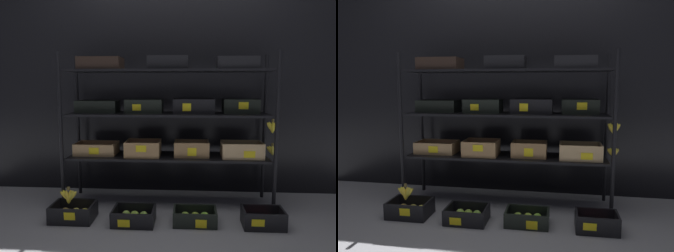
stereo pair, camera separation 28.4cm
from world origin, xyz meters
The scene contains 8 objects.
ground_plane centered at (0.00, 0.00, 0.00)m, with size 10.00×10.00×0.00m, color gray.
storefront_wall centered at (0.00, 0.41, 1.11)m, with size 4.22×0.12×2.22m, color black.
display_rack centered at (0.01, 0.00, 0.83)m, with size 1.94×0.46×1.37m.
crate_ground_apple_gold centered at (-0.74, -0.42, 0.05)m, with size 0.34×0.25×0.14m.
crate_ground_apple_green centered at (-0.24, -0.45, 0.05)m, with size 0.33×0.25×0.12m.
crate_ground_center_apple_green centered at (0.24, -0.43, 0.05)m, with size 0.34×0.22×0.12m.
crate_ground_apple_red centered at (0.77, -0.44, 0.05)m, with size 0.32×0.22×0.14m.
banana_bunch_loose centered at (-0.78, -0.42, 0.20)m, with size 0.16×0.05×0.14m.
Camera 1 is at (0.19, -2.81, 1.09)m, focal length 33.59 mm.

